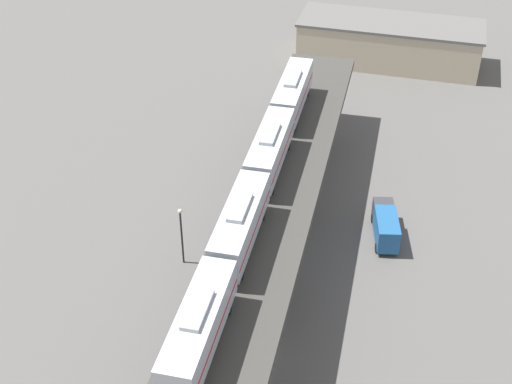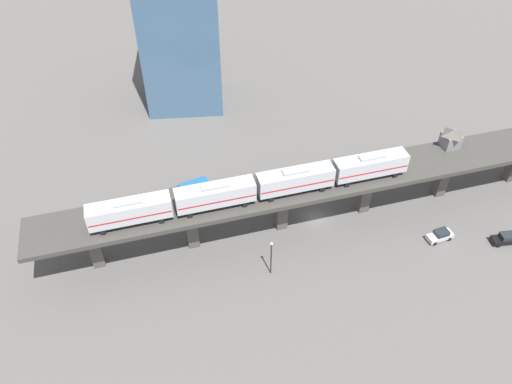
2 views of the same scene
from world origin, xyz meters
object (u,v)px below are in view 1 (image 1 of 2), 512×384
object	(u,v)px
subway_train	(256,183)
street_lamp	(181,232)
warehouse_building	(389,42)
delivery_truck	(386,225)

from	to	relation	value
subway_train	street_lamp	world-z (taller)	subway_train
street_lamp	warehouse_building	bearing A→B (deg)	83.14
street_lamp	warehouse_building	world-z (taller)	street_lamp
subway_train	street_lamp	size ratio (longest dim) A/B	7.13
delivery_truck	warehouse_building	world-z (taller)	warehouse_building
warehouse_building	subway_train	bearing A→B (deg)	-89.12
subway_train	delivery_truck	distance (m)	17.89
subway_train	street_lamp	xyz separation A→B (m)	(-7.60, -1.59, -7.13)
subway_train	delivery_truck	world-z (taller)	subway_train
subway_train	warehouse_building	distance (m)	55.18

